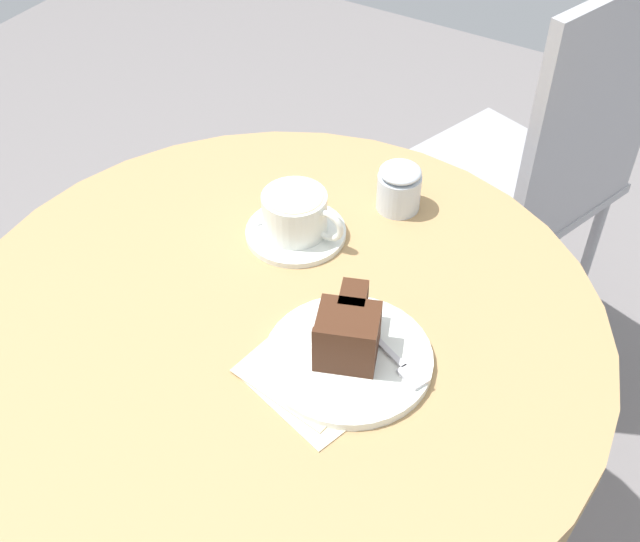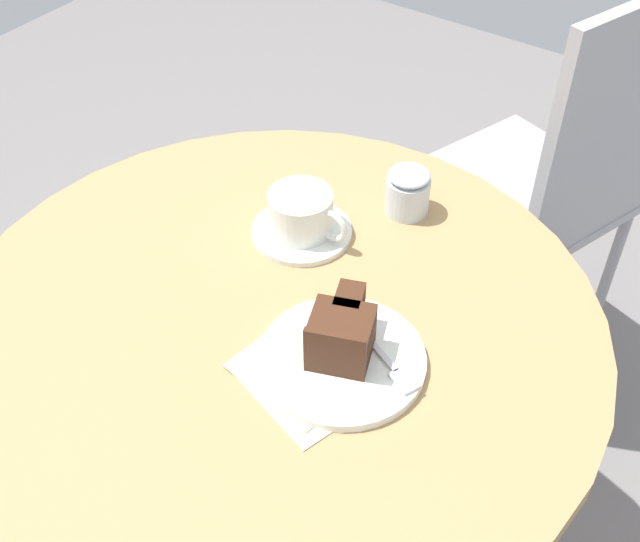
% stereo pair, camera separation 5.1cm
% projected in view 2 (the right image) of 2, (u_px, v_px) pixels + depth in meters
% --- Properties ---
extents(cafe_table, '(0.85, 0.85, 0.72)m').
position_uv_depth(cafe_table, '(277.00, 372.00, 1.10)').
color(cafe_table, '#A37F51').
rests_on(cafe_table, ground).
extents(saucer, '(0.14, 0.14, 0.01)m').
position_uv_depth(saucer, '(302.00, 231.00, 1.14)').
color(saucer, silver).
rests_on(saucer, cafe_table).
extents(coffee_cup, '(0.12, 0.09, 0.06)m').
position_uv_depth(coffee_cup, '(302.00, 212.00, 1.11)').
color(coffee_cup, silver).
rests_on(coffee_cup, saucer).
extents(teaspoon, '(0.05, 0.09, 0.00)m').
position_uv_depth(teaspoon, '(299.00, 208.00, 1.17)').
color(teaspoon, silver).
rests_on(teaspoon, saucer).
extents(cake_plate, '(0.20, 0.20, 0.01)m').
position_uv_depth(cake_plate, '(342.00, 360.00, 0.96)').
color(cake_plate, silver).
rests_on(cake_plate, cafe_table).
extents(cake_slice, '(0.09, 0.11, 0.07)m').
position_uv_depth(cake_slice, '(342.00, 333.00, 0.94)').
color(cake_slice, '#381E14').
rests_on(cake_slice, cake_plate).
extents(fork, '(0.14, 0.07, 0.00)m').
position_uv_depth(fork, '(387.00, 360.00, 0.95)').
color(fork, silver).
rests_on(fork, cake_plate).
extents(napkin, '(0.19, 0.19, 0.00)m').
position_uv_depth(napkin, '(311.00, 370.00, 0.96)').
color(napkin, beige).
rests_on(napkin, cafe_table).
extents(cafe_chair, '(0.48, 0.48, 0.94)m').
position_uv_depth(cafe_chair, '(561.00, 174.00, 1.52)').
color(cafe_chair, '#9E9EA3').
rests_on(cafe_chair, ground).
extents(sugar_pot, '(0.06, 0.06, 0.07)m').
position_uv_depth(sugar_pot, '(408.00, 191.00, 1.15)').
color(sugar_pot, silver).
rests_on(sugar_pot, cafe_table).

